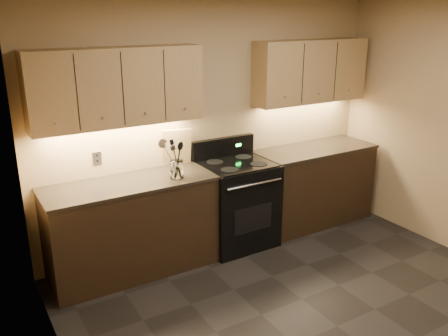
{
  "coord_description": "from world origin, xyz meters",
  "views": [
    {
      "loc": [
        -2.48,
        -2.33,
        2.45
      ],
      "look_at": [
        -0.21,
        1.45,
        0.99
      ],
      "focal_mm": 38.0,
      "sensor_mm": 36.0,
      "label": 1
    }
  ],
  "objects": [
    {
      "name": "outlet_plate",
      "position": [
        -1.3,
        1.99,
        1.12
      ],
      "size": [
        0.08,
        0.01,
        0.12
      ],
      "primitive_type": "cube",
      "color": "#B2B5BA",
      "rests_on": "wall_back"
    },
    {
      "name": "utensil_crock",
      "position": [
        -0.66,
        1.59,
        1.01
      ],
      "size": [
        0.15,
        0.15,
        0.17
      ],
      "color": "white",
      "rests_on": "counter_left"
    },
    {
      "name": "wall_left",
      "position": [
        -2.0,
        0.0,
        1.3
      ],
      "size": [
        0.04,
        4.0,
        2.6
      ],
      "primitive_type": "cube",
      "color": "tan",
      "rests_on": "ground"
    },
    {
      "name": "black_turner",
      "position": [
        -0.64,
        1.57,
        1.13
      ],
      "size": [
        0.13,
        0.19,
        0.38
      ],
      "primitive_type": null,
      "rotation": [
        -0.27,
        -0.03,
        0.27
      ],
      "color": "black",
      "rests_on": "utensil_crock"
    },
    {
      "name": "upper_cab_right",
      "position": [
        1.18,
        1.85,
        1.8
      ],
      "size": [
        1.44,
        0.3,
        0.7
      ],
      "primitive_type": "cube",
      "color": "tan",
      "rests_on": "wall_back"
    },
    {
      "name": "cutting_board",
      "position": [
        -0.48,
        1.95,
        1.12
      ],
      "size": [
        0.32,
        0.14,
        0.39
      ],
      "primitive_type": "cube",
      "rotation": [
        0.19,
        0.0,
        -0.17
      ],
      "color": "tan",
      "rests_on": "counter_left"
    },
    {
      "name": "black_spoon",
      "position": [
        -0.66,
        1.62,
        1.11
      ],
      "size": [
        0.11,
        0.1,
        0.34
      ],
      "primitive_type": null,
      "rotation": [
        0.13,
        0.13,
        0.12
      ],
      "color": "black",
      "rests_on": "utensil_crock"
    },
    {
      "name": "steel_skimmer",
      "position": [
        -0.64,
        1.59,
        1.14
      ],
      "size": [
        0.24,
        0.14,
        0.39
      ],
      "primitive_type": null,
      "rotation": [
        -0.09,
        -0.4,
        -0.08
      ],
      "color": "silver",
      "rests_on": "utensil_crock"
    },
    {
      "name": "upper_cab_left",
      "position": [
        -1.1,
        1.85,
        1.8
      ],
      "size": [
        1.6,
        0.3,
        0.7
      ],
      "primitive_type": "cube",
      "color": "tan",
      "rests_on": "wall_back"
    },
    {
      "name": "counter_right",
      "position": [
        1.18,
        1.7,
        0.47
      ],
      "size": [
        1.46,
        0.62,
        0.93
      ],
      "color": "black",
      "rests_on": "ground"
    },
    {
      "name": "floor",
      "position": [
        0.0,
        0.0,
        0.0
      ],
      "size": [
        4.0,
        4.0,
        0.0
      ],
      "primitive_type": "plane",
      "color": "black",
      "rests_on": "ground"
    },
    {
      "name": "counter_left",
      "position": [
        -1.1,
        1.7,
        0.47
      ],
      "size": [
        1.62,
        0.62,
        0.93
      ],
      "color": "black",
      "rests_on": "ground"
    },
    {
      "name": "stove",
      "position": [
        0.08,
        1.68,
        0.48
      ],
      "size": [
        0.76,
        0.68,
        1.14
      ],
      "color": "black",
      "rests_on": "ground"
    },
    {
      "name": "wall_back",
      "position": [
        0.0,
        2.0,
        1.3
      ],
      "size": [
        4.0,
        0.04,
        2.6
      ],
      "primitive_type": "cube",
      "color": "tan",
      "rests_on": "ground"
    },
    {
      "name": "steel_spatula",
      "position": [
        -0.62,
        1.6,
        1.12
      ],
      "size": [
        0.19,
        0.15,
        0.37
      ],
      "primitive_type": null,
      "rotation": [
        0.19,
        -0.26,
        -0.14
      ],
      "color": "silver",
      "rests_on": "utensil_crock"
    }
  ]
}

